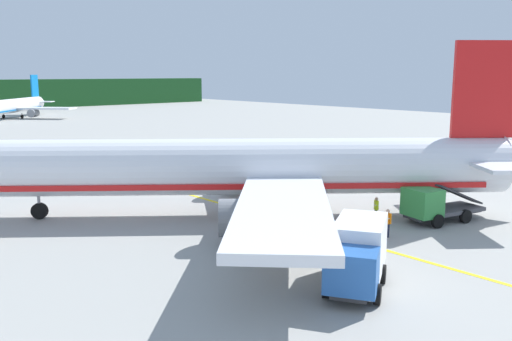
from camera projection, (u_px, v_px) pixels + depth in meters
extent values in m
cylinder|color=silver|center=(241.00, 167.00, 36.99)|extent=(30.25, 25.77, 3.80)
cube|color=silver|center=(283.00, 209.00, 28.21)|extent=(14.76, 14.66, 0.50)
cylinder|color=slate|center=(247.00, 218.00, 31.03)|extent=(3.87, 3.73, 2.20)
cube|color=silver|center=(263.00, 156.00, 46.18)|extent=(12.81, 16.00, 0.50)
cylinder|color=slate|center=(242.00, 176.00, 43.62)|extent=(3.87, 3.73, 2.20)
cube|color=red|center=(485.00, 90.00, 36.79)|extent=(3.63, 3.07, 6.50)
cube|color=silver|center=(480.00, 159.00, 37.63)|extent=(9.07, 10.07, 0.24)
cube|color=red|center=(241.00, 182.00, 37.17)|extent=(27.34, 23.34, 0.36)
cylinder|color=black|center=(40.00, 211.00, 36.92)|extent=(1.07, 0.97, 1.10)
cylinder|color=gray|center=(39.00, 199.00, 36.78)|extent=(0.20, 0.20, 0.50)
cylinder|color=black|center=(265.00, 218.00, 35.02)|extent=(1.07, 0.97, 1.10)
cylinder|color=gray|center=(266.00, 206.00, 34.88)|extent=(0.20, 0.20, 0.50)
cylinder|color=black|center=(261.00, 200.00, 40.13)|extent=(1.07, 0.97, 1.10)
cylinder|color=gray|center=(261.00, 189.00, 39.99)|extent=(0.20, 0.20, 0.50)
cylinder|color=white|center=(9.00, 106.00, 116.96)|extent=(21.88, 22.45, 2.99)
cone|color=white|center=(40.00, 101.00, 132.09)|extent=(3.58, 3.58, 2.54)
cube|color=white|center=(46.00, 108.00, 118.33)|extent=(10.99, 12.09, 0.39)
cylinder|color=slate|center=(33.00, 113.00, 117.18)|extent=(3.00, 3.02, 1.73)
cube|color=#0C66B2|center=(35.00, 86.00, 129.03)|extent=(2.61, 2.69, 5.12)
cube|color=white|center=(36.00, 102.00, 129.69)|extent=(7.64, 7.51, 0.19)
cube|color=#0C66B2|center=(10.00, 110.00, 117.11)|extent=(19.80, 20.31, 0.28)
cylinder|color=black|center=(22.00, 117.00, 118.46)|extent=(0.80, 0.81, 0.87)
cylinder|color=gray|center=(22.00, 114.00, 118.35)|extent=(0.16, 0.16, 0.39)
cylinder|color=black|center=(4.00, 117.00, 118.61)|extent=(0.80, 0.81, 0.87)
cylinder|color=gray|center=(3.00, 114.00, 118.50)|extent=(0.16, 0.16, 0.39)
cube|color=#2659A5|center=(351.00, 270.00, 23.13)|extent=(2.67, 2.81, 1.80)
cube|color=#192333|center=(349.00, 269.00, 22.27)|extent=(1.00, 1.63, 0.94)
cube|color=white|center=(360.00, 244.00, 25.71)|extent=(4.41, 3.83, 2.38)
cube|color=#262628|center=(357.00, 277.00, 25.09)|extent=(5.63, 4.17, 0.16)
cylinder|color=black|center=(378.00, 294.00, 23.27)|extent=(0.92, 0.70, 0.90)
cylinder|color=black|center=(326.00, 288.00, 23.93)|extent=(0.92, 0.70, 0.90)
cylinder|color=black|center=(383.00, 274.00, 25.62)|extent=(0.92, 0.70, 0.90)
cylinder|color=black|center=(336.00, 269.00, 26.28)|extent=(0.92, 0.70, 0.90)
cube|color=#338C3F|center=(422.00, 202.00, 35.37)|extent=(2.27, 2.57, 1.80)
cube|color=#192333|center=(413.00, 198.00, 34.91)|extent=(0.52, 1.81, 0.94)
cube|color=#4C4C51|center=(453.00, 209.00, 36.82)|extent=(4.28, 3.06, 0.24)
cube|color=#2D2D33|center=(458.00, 194.00, 36.83)|extent=(4.09, 1.82, 1.70)
cube|color=#262628|center=(443.00, 213.00, 36.44)|extent=(5.87, 2.85, 0.16)
cylinder|color=black|center=(438.00, 221.00, 34.74)|extent=(0.94, 0.49, 0.90)
cylinder|color=black|center=(413.00, 213.00, 36.65)|extent=(0.94, 0.49, 0.90)
cylinder|color=black|center=(466.00, 216.00, 35.91)|extent=(0.94, 0.49, 0.90)
cylinder|color=black|center=(440.00, 209.00, 37.82)|extent=(0.94, 0.49, 0.90)
cylinder|color=#191E33|center=(376.00, 216.00, 36.20)|extent=(0.14, 0.14, 0.82)
cylinder|color=#191E33|center=(376.00, 215.00, 36.38)|extent=(0.14, 0.14, 0.82)
cube|color=#CCE519|center=(376.00, 205.00, 36.16)|extent=(0.45, 0.48, 0.61)
cube|color=silver|center=(376.00, 205.00, 36.16)|extent=(0.47, 0.49, 0.06)
sphere|color=tan|center=(376.00, 199.00, 36.09)|extent=(0.22, 0.22, 0.22)
cylinder|color=#CCE519|center=(377.00, 206.00, 35.89)|extent=(0.09, 0.09, 0.58)
cylinder|color=#CCE519|center=(375.00, 204.00, 36.42)|extent=(0.09, 0.09, 0.58)
cylinder|color=#191E33|center=(386.00, 230.00, 32.94)|extent=(0.14, 0.14, 0.85)
cylinder|color=#191E33|center=(388.00, 230.00, 32.78)|extent=(0.14, 0.14, 0.85)
cube|color=orange|center=(388.00, 218.00, 32.73)|extent=(0.32, 0.48, 0.64)
cube|color=silver|center=(388.00, 218.00, 32.72)|extent=(0.33, 0.49, 0.06)
sphere|color=tan|center=(388.00, 211.00, 32.65)|extent=(0.23, 0.23, 0.23)
cylinder|color=orange|center=(385.00, 217.00, 32.96)|extent=(0.09, 0.09, 0.61)
cylinder|color=orange|center=(391.00, 219.00, 32.49)|extent=(0.09, 0.09, 0.61)
cube|color=yellow|center=(308.00, 228.00, 34.79)|extent=(0.30, 60.00, 0.01)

